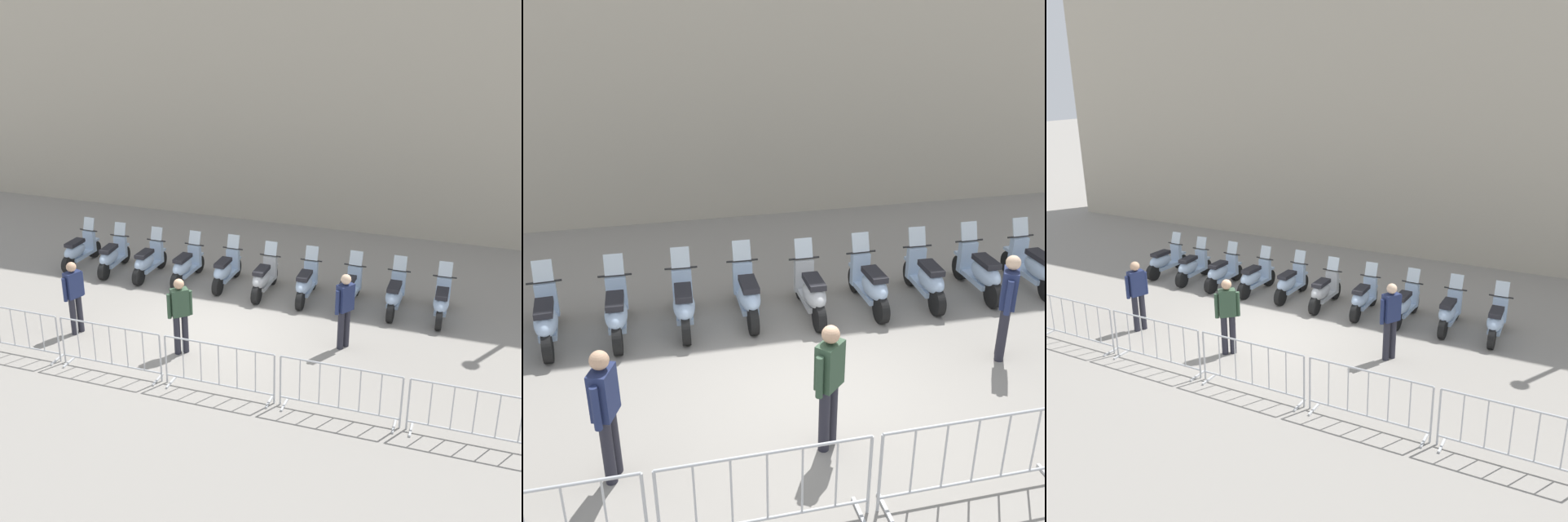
{
  "view_description": "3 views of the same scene",
  "coord_description": "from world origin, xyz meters",
  "views": [
    {
      "loc": [
        4.35,
        -13.24,
        7.48
      ],
      "look_at": [
        0.75,
        2.12,
        0.99
      ],
      "focal_mm": 47.43,
      "sensor_mm": 36.0,
      "label": 1
    },
    {
      "loc": [
        -2.9,
        -6.87,
        5.38
      ],
      "look_at": [
        0.24,
        2.15,
        1.18
      ],
      "focal_mm": 43.63,
      "sensor_mm": 36.0,
      "label": 2
    },
    {
      "loc": [
        5.45,
        -10.96,
        5.79
      ],
      "look_at": [
        0.26,
        2.41,
        1.19
      ],
      "focal_mm": 39.15,
      "sensor_mm": 36.0,
      "label": 3
    }
  ],
  "objects": [
    {
      "name": "barrier_segment_2",
      "position": [
        -1.4,
        -2.05,
        0.53
      ],
      "size": [
        2.27,
        0.65,
        1.07
      ],
      "color": "#B2B5B7",
      "rests_on": "ground"
    },
    {
      "name": "motorcycle_8",
      "position": [
        4.07,
        2.04,
        0.45
      ],
      "size": [
        0.58,
        1.73,
        1.24
      ],
      "color": "black",
      "rests_on": "ground"
    },
    {
      "name": "officer_mid_plaza",
      "position": [
        -0.27,
        -0.98,
        0.98
      ],
      "size": [
        0.46,
        0.39,
        1.73
      ],
      "color": "#23232D",
      "rests_on": "ground"
    },
    {
      "name": "motorcycle_4",
      "position": [
        -0.29,
        2.55,
        0.45
      ],
      "size": [
        0.59,
        1.72,
        1.24
      ],
      "color": "black",
      "rests_on": "ground"
    },
    {
      "name": "officer_near_row_end",
      "position": [
        3.08,
        0.04,
        0.98
      ],
      "size": [
        0.39,
        0.45,
        1.73
      ],
      "color": "#23232D",
      "rests_on": "ground"
    },
    {
      "name": "motorcycle_2",
      "position": [
        -2.48,
        2.66,
        0.45
      ],
      "size": [
        0.59,
        1.72,
        1.24
      ],
      "color": "black",
      "rests_on": "ground"
    },
    {
      "name": "barrier_segment_3",
      "position": [
        0.95,
        -2.29,
        0.53
      ],
      "size": [
        2.27,
        0.65,
        1.07
      ],
      "color": "#B2B5B7",
      "rests_on": "ground"
    },
    {
      "name": "motorcycle_3",
      "position": [
        -1.39,
        2.59,
        0.45
      ],
      "size": [
        0.63,
        1.72,
        1.24
      ],
      "color": "black",
      "rests_on": "ground"
    },
    {
      "name": "motorcycle_5",
      "position": [
        0.79,
        2.28,
        0.45
      ],
      "size": [
        0.58,
        1.72,
        1.24
      ],
      "color": "black",
      "rests_on": "ground"
    },
    {
      "name": "ground_plane",
      "position": [
        0.0,
        0.0,
        0.0
      ],
      "size": [
        120.0,
        120.0,
        0.0
      ],
      "primitive_type": "plane",
      "color": "gray"
    },
    {
      "name": "motorcycle_6",
      "position": [
        1.88,
        2.2,
        0.45
      ],
      "size": [
        0.56,
        1.73,
        1.24
      ],
      "color": "black",
      "rests_on": "ground"
    },
    {
      "name": "motorcycle_9",
      "position": [
        5.16,
        1.9,
        0.45
      ],
      "size": [
        0.56,
        1.73,
        1.24
      ],
      "color": "black",
      "rests_on": "ground"
    },
    {
      "name": "motorcycle_1",
      "position": [
        -3.56,
        2.77,
        0.45
      ],
      "size": [
        0.56,
        1.72,
        1.24
      ],
      "color": "black",
      "rests_on": "ground"
    },
    {
      "name": "motorcycle_7",
      "position": [
        2.97,
        2.12,
        0.45
      ],
      "size": [
        0.62,
        1.72,
        1.24
      ],
      "color": "black",
      "rests_on": "ground"
    },
    {
      "name": "officer_by_barriers",
      "position": [
        -2.87,
        -0.66,
        0.98
      ],
      "size": [
        0.36,
        0.5,
        1.73
      ],
      "color": "#23232D",
      "rests_on": "ground"
    }
  ]
}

